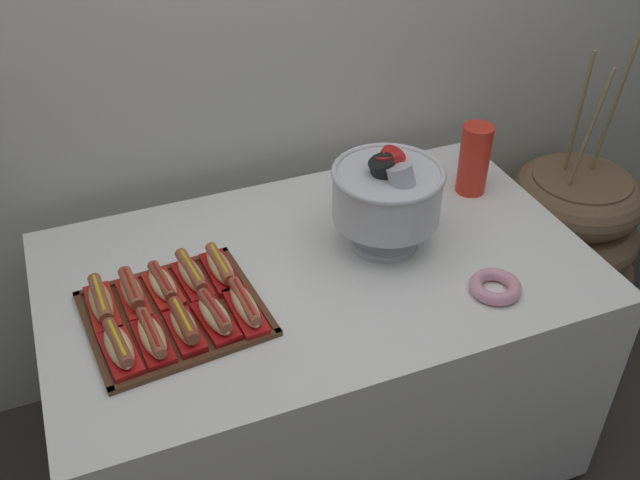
% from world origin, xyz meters
% --- Properties ---
extents(ground_plane, '(10.00, 10.00, 0.00)m').
position_xyz_m(ground_plane, '(0.00, 0.00, 0.00)').
color(ground_plane, '#38332D').
extents(buffet_table, '(1.42, 0.85, 0.74)m').
position_xyz_m(buffet_table, '(0.00, 0.00, 0.39)').
color(buffet_table, white).
rests_on(buffet_table, ground_plane).
extents(floor_vase, '(0.52, 0.52, 1.16)m').
position_xyz_m(floor_vase, '(1.07, 0.25, 0.30)').
color(floor_vase, brown).
rests_on(floor_vase, ground_plane).
extents(serving_tray, '(0.44, 0.40, 0.01)m').
position_xyz_m(serving_tray, '(-0.39, -0.05, 0.75)').
color(serving_tray, '#56331E').
rests_on(serving_tray, buffet_table).
extents(hot_dog_0, '(0.09, 0.17, 0.06)m').
position_xyz_m(hot_dog_0, '(-0.53, -0.15, 0.78)').
color(hot_dog_0, red).
rests_on(hot_dog_0, serving_tray).
extents(hot_dog_1, '(0.08, 0.17, 0.06)m').
position_xyz_m(hot_dog_1, '(-0.46, -0.14, 0.78)').
color(hot_dog_1, '#B21414').
rests_on(hot_dog_1, serving_tray).
extents(hot_dog_2, '(0.07, 0.16, 0.07)m').
position_xyz_m(hot_dog_2, '(-0.38, -0.13, 0.78)').
color(hot_dog_2, red).
rests_on(hot_dog_2, serving_tray).
extents(hot_dog_3, '(0.09, 0.17, 0.06)m').
position_xyz_m(hot_dog_3, '(-0.31, -0.13, 0.78)').
color(hot_dog_3, '#B21414').
rests_on(hot_dog_3, serving_tray).
extents(hot_dog_4, '(0.07, 0.18, 0.06)m').
position_xyz_m(hot_dog_4, '(-0.23, -0.12, 0.78)').
color(hot_dog_4, red).
rests_on(hot_dog_4, serving_tray).
extents(hot_dog_5, '(0.07, 0.18, 0.06)m').
position_xyz_m(hot_dog_5, '(-0.55, 0.02, 0.78)').
color(hot_dog_5, red).
rests_on(hot_dog_5, serving_tray).
extents(hot_dog_6, '(0.07, 0.16, 0.06)m').
position_xyz_m(hot_dog_6, '(-0.47, 0.02, 0.78)').
color(hot_dog_6, red).
rests_on(hot_dog_6, serving_tray).
extents(hot_dog_7, '(0.09, 0.16, 0.06)m').
position_xyz_m(hot_dog_7, '(-0.40, 0.03, 0.78)').
color(hot_dog_7, red).
rests_on(hot_dog_7, serving_tray).
extents(hot_dog_8, '(0.08, 0.17, 0.06)m').
position_xyz_m(hot_dog_8, '(-0.32, 0.04, 0.78)').
color(hot_dog_8, red).
rests_on(hot_dog_8, serving_tray).
extents(hot_dog_9, '(0.07, 0.17, 0.06)m').
position_xyz_m(hot_dog_9, '(-0.25, 0.04, 0.78)').
color(hot_dog_9, '#B21414').
rests_on(hot_dog_9, serving_tray).
extents(punch_bowl, '(0.29, 0.29, 0.28)m').
position_xyz_m(punch_bowl, '(0.20, 0.02, 0.91)').
color(punch_bowl, silver).
rests_on(punch_bowl, buffet_table).
extents(cup_stack, '(0.09, 0.09, 0.21)m').
position_xyz_m(cup_stack, '(0.55, 0.16, 0.85)').
color(cup_stack, red).
rests_on(cup_stack, buffet_table).
extents(donut, '(0.13, 0.13, 0.03)m').
position_xyz_m(donut, '(0.37, -0.26, 0.76)').
color(donut, pink).
rests_on(donut, buffet_table).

